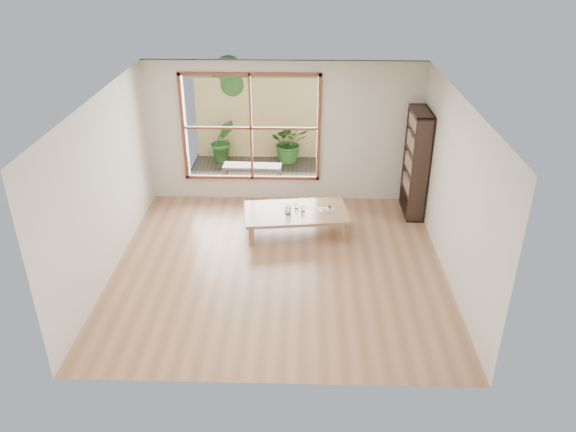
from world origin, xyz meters
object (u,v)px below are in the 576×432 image
bookshelf (416,164)px  garden_bench (252,168)px  food_tray (326,209)px  low_table (296,213)px

bookshelf → garden_bench: size_ratio=1.62×
garden_bench → food_tray: bearing=-51.4°
bookshelf → garden_bench: (-2.99, 1.21, -0.62)m
low_table → bookshelf: bearing=13.1°
low_table → bookshelf: bookshelf is taller
food_tray → garden_bench: (-1.42, 1.93, -0.06)m
low_table → garden_bench: bearing=107.5°
food_tray → garden_bench: bearing=116.2°
low_table → food_tray: size_ratio=6.52×
bookshelf → garden_bench: 3.29m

